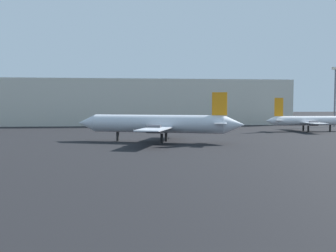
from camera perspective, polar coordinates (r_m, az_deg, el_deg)
The scene contains 4 objects.
airplane_distant at distance 70.76m, azimuth -1.42°, elevation 0.31°, with size 31.34×24.10×9.25m.
airplane_far_left at distance 104.57m, azimuth 20.35°, elevation 0.75°, with size 23.25×16.97×8.68m.
light_mast_right at distance 129.30m, azimuth 23.83°, elevation 4.57°, with size 2.40×0.50×18.52m.
terminal_building at distance 133.71m, azimuth -2.80°, elevation 3.58°, with size 95.83×22.21×15.26m, color beige.
Camera 1 is at (-5.24, -12.29, 7.26)m, focal length 40.53 mm.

